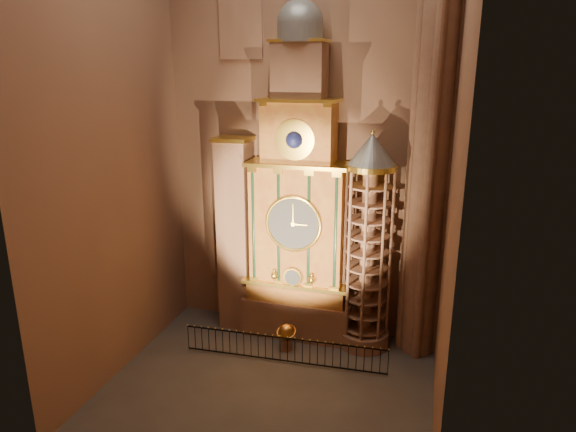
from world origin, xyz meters
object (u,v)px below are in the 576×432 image
(celestial_globe, at_px, (286,335))
(stair_turret, at_px, (368,246))
(astronomical_clock, at_px, (299,211))
(portrait_tower, at_px, (236,234))
(iron_railing, at_px, (284,350))

(celestial_globe, bearing_deg, stair_turret, 23.95)
(astronomical_clock, height_order, portrait_tower, astronomical_clock)
(astronomical_clock, relative_size, iron_railing, 1.72)
(celestial_globe, xyz_separation_m, iron_railing, (0.21, -1.16, -0.14))
(stair_turret, bearing_deg, celestial_globe, -156.05)
(astronomical_clock, xyz_separation_m, stair_turret, (3.50, -0.26, -1.41))
(astronomical_clock, relative_size, portrait_tower, 1.64)
(stair_turret, xyz_separation_m, celestial_globe, (-3.61, -1.60, -4.43))
(astronomical_clock, bearing_deg, celestial_globe, -93.23)
(portrait_tower, height_order, celestial_globe, portrait_tower)
(astronomical_clock, distance_m, iron_railing, 6.71)
(portrait_tower, distance_m, celestial_globe, 5.75)
(iron_railing, bearing_deg, astronomical_clock, 92.04)
(portrait_tower, distance_m, iron_railing, 6.44)
(portrait_tower, relative_size, iron_railing, 1.05)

